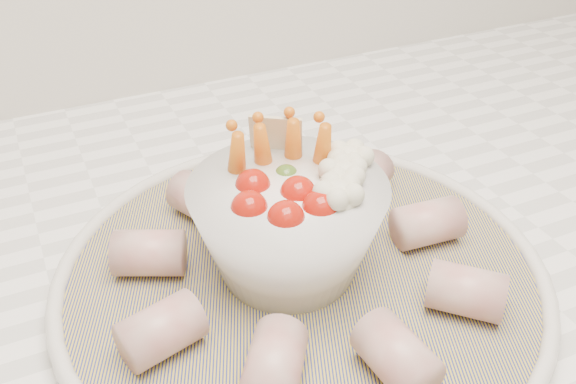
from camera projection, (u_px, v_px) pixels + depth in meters
name	position (u px, v px, depth m)	size (l,w,h in m)	color
serving_platter	(301.00, 275.00, 0.49)	(0.48, 0.48, 0.02)	navy
veggie_bowl	(289.00, 223.00, 0.47)	(0.14, 0.14, 0.11)	white
cured_meat_rolls	(302.00, 253.00, 0.48)	(0.28, 0.29, 0.04)	#AF5450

